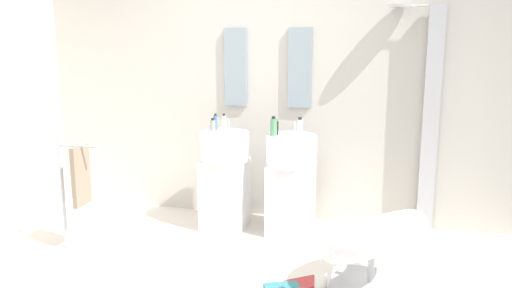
# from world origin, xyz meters

# --- Properties ---
(rear_partition) EXTENTS (4.80, 0.10, 2.60)m
(rear_partition) POSITION_xyz_m (0.00, 1.65, 1.30)
(rear_partition) COLOR beige
(rear_partition) RESTS_ON ground_plane
(pedestal_sink_left) EXTENTS (0.45, 0.45, 1.01)m
(pedestal_sink_left) POSITION_xyz_m (-0.31, 1.19, 0.48)
(pedestal_sink_left) COLOR white
(pedestal_sink_left) RESTS_ON ground_plane
(pedestal_sink_right) EXTENTS (0.45, 0.45, 1.01)m
(pedestal_sink_right) POSITION_xyz_m (0.31, 1.19, 0.48)
(pedestal_sink_right) COLOR white
(pedestal_sink_right) RESTS_ON ground_plane
(vanity_mirror_left) EXTENTS (0.22, 0.03, 0.74)m
(vanity_mirror_left) POSITION_xyz_m (-0.31, 1.58, 1.48)
(vanity_mirror_left) COLOR #8C9EA8
(vanity_mirror_right) EXTENTS (0.22, 0.03, 0.74)m
(vanity_mirror_right) POSITION_xyz_m (0.31, 1.58, 1.48)
(vanity_mirror_right) COLOR #8C9EA8
(shower_column) EXTENTS (0.49, 0.24, 2.05)m
(shower_column) POSITION_xyz_m (1.49, 1.53, 1.08)
(shower_column) COLOR #B7BABF
(shower_column) RESTS_ON ground_plane
(lounge_chair) EXTENTS (1.04, 1.04, 0.65)m
(lounge_chair) POSITION_xyz_m (1.07, 0.23, 0.35)
(lounge_chair) COLOR #B7BABF
(lounge_chair) RESTS_ON ground_plane
(towel_rack) EXTENTS (0.37, 0.22, 0.95)m
(towel_rack) POSITION_xyz_m (-1.31, 0.35, 0.63)
(towel_rack) COLOR #B7BABF
(towel_rack) RESTS_ON ground_plane
(magazine_red) EXTENTS (0.30, 0.29, 0.02)m
(magazine_red) POSITION_xyz_m (0.61, 0.17, 0.02)
(magazine_red) COLOR #B73838
(magazine_red) RESTS_ON area_rug
(magazine_teal) EXTENTS (0.28, 0.23, 0.02)m
(magazine_teal) POSITION_xyz_m (0.46, 0.06, 0.02)
(magazine_teal) COLOR teal
(magazine_teal) RESTS_ON area_rug
(coffee_mug) EXTENTS (0.09, 0.09, 0.11)m
(coffee_mug) POSITION_xyz_m (0.73, 0.10, 0.06)
(coffee_mug) COLOR white
(coffee_mug) RESTS_ON area_rug
(soap_bottle_blue) EXTENTS (0.04, 0.04, 0.16)m
(soap_bottle_blue) POSITION_xyz_m (-0.42, 1.27, 0.98)
(soap_bottle_blue) COLOR #4C72B7
(soap_bottle_blue) RESTS_ON pedestal_sink_left
(soap_bottle_clear) EXTENTS (0.05, 0.05, 0.18)m
(soap_bottle_clear) POSITION_xyz_m (0.40, 1.10, 0.99)
(soap_bottle_clear) COLOR silver
(soap_bottle_clear) RESTS_ON pedestal_sink_right
(soap_bottle_grey) EXTENTS (0.05, 0.05, 0.12)m
(soap_bottle_grey) POSITION_xyz_m (-0.43, 1.21, 0.97)
(soap_bottle_grey) COLOR #99999E
(soap_bottle_grey) RESTS_ON pedestal_sink_left
(soap_bottle_black) EXTENTS (0.05, 0.05, 0.14)m
(soap_bottle_black) POSITION_xyz_m (0.17, 1.19, 0.98)
(soap_bottle_black) COLOR black
(soap_bottle_black) RESTS_ON pedestal_sink_right
(soap_bottle_white) EXTENTS (0.04, 0.04, 0.19)m
(soap_bottle_white) POSITION_xyz_m (-0.28, 1.08, 1.00)
(soap_bottle_white) COLOR white
(soap_bottle_white) RESTS_ON pedestal_sink_left
(soap_bottle_green) EXTENTS (0.06, 0.06, 0.17)m
(soap_bottle_green) POSITION_xyz_m (0.16, 1.14, 0.99)
(soap_bottle_green) COLOR #59996B
(soap_bottle_green) RESTS_ON pedestal_sink_right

